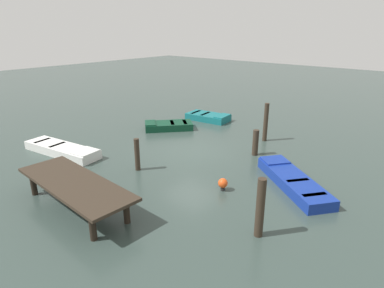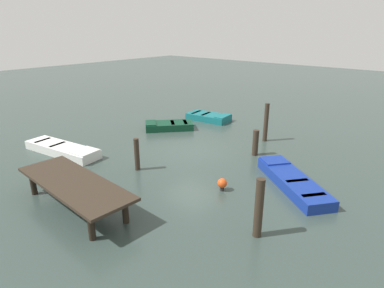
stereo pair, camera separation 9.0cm
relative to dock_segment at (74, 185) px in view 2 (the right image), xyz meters
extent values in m
plane|color=#33423D|center=(0.48, -6.54, -0.83)|extent=(80.00, 80.00, 0.00)
cube|color=#33281E|center=(0.00, 0.00, 0.07)|extent=(4.98, 1.89, 0.10)
cylinder|color=black|center=(1.99, 0.49, -0.41)|extent=(0.20, 0.20, 0.85)
cylinder|color=black|center=(1.94, -0.67, -0.41)|extent=(0.20, 0.20, 0.85)
cylinder|color=black|center=(-1.94, 0.67, -0.41)|extent=(0.20, 0.20, 0.85)
cylinder|color=black|center=(-1.99, -0.49, -0.41)|extent=(0.20, 0.20, 0.85)
cube|color=navy|center=(-4.88, -6.13, -0.63)|extent=(3.88, 3.36, 0.40)
cube|color=silver|center=(-4.88, -6.13, -0.49)|extent=(3.25, 2.80, 0.04)
cube|color=navy|center=(-3.63, -7.10, -0.40)|extent=(1.32, 1.34, 0.06)
cube|color=#A4A49F|center=(-5.12, -5.94, -0.45)|extent=(0.69, 0.81, 0.04)
cube|color=#A4A49F|center=(-6.00, -5.26, -0.45)|extent=(0.69, 0.81, 0.04)
cube|color=#0C3823|center=(3.84, -8.40, -0.63)|extent=(2.78, 2.92, 0.40)
cube|color=maroon|center=(3.84, -8.40, -0.49)|extent=(2.29, 2.42, 0.04)
cube|color=#0C3823|center=(4.54, -7.59, -0.40)|extent=(1.27, 1.22, 0.06)
cube|color=maroon|center=(3.70, -8.56, -0.45)|extent=(0.89, 0.81, 0.04)
cube|color=maroon|center=(3.20, -9.13, -0.45)|extent=(0.89, 0.81, 0.04)
cube|color=silver|center=(4.99, -2.26, -0.63)|extent=(4.29, 1.73, 0.40)
cube|color=#334772|center=(4.99, -2.26, -0.49)|extent=(3.64, 1.39, 0.04)
cube|color=silver|center=(3.38, -2.50, -0.40)|extent=(1.06, 1.14, 0.06)
cube|color=navy|center=(5.30, -2.22, -0.45)|extent=(0.33, 0.90, 0.04)
cube|color=navy|center=(6.43, -2.05, -0.45)|extent=(0.33, 0.90, 0.04)
cube|color=#14666B|center=(3.28, -11.49, -0.63)|extent=(2.84, 1.65, 0.40)
cube|color=beige|center=(3.28, -11.49, -0.49)|extent=(2.41, 1.31, 0.04)
cube|color=#14666B|center=(2.23, -11.60, -0.40)|extent=(0.73, 1.29, 0.06)
cube|color=#9B9789|center=(3.48, -11.47, -0.45)|extent=(0.32, 1.08, 0.04)
cube|color=#9B9789|center=(4.22, -11.38, -0.45)|extent=(0.32, 1.08, 0.04)
cylinder|color=#33281E|center=(0.78, -3.34, -0.14)|extent=(0.22, 0.22, 1.39)
cylinder|color=#33281E|center=(-5.42, -2.52, 0.08)|extent=(0.25, 0.25, 1.82)
cylinder|color=#33281E|center=(-2.14, -8.05, -0.22)|extent=(0.28, 0.28, 1.23)
cylinder|color=#33281E|center=(-1.51, -10.17, 0.18)|extent=(0.23, 0.23, 2.03)
cylinder|color=#262626|center=(-3.04, -4.13, -0.77)|extent=(0.16, 0.16, 0.12)
sphere|color=#E54C19|center=(-3.04, -4.13, -0.53)|extent=(0.36, 0.36, 0.36)
camera|label=1|loc=(-9.11, 4.86, 4.89)|focal=30.50mm
camera|label=2|loc=(-9.17, 4.80, 4.89)|focal=30.50mm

